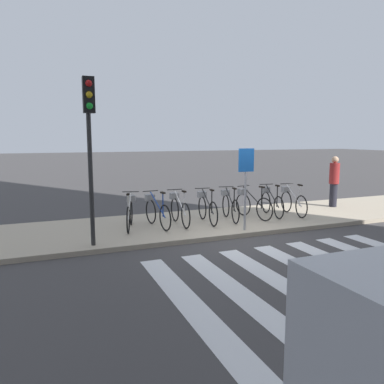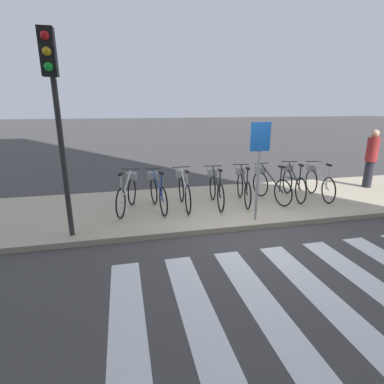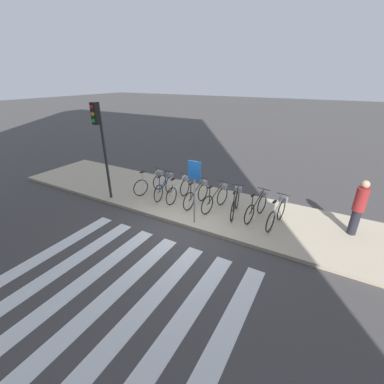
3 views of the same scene
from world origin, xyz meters
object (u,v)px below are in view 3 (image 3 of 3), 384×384
(parked_bicycle_0, at_px, (152,182))
(parked_bicycle_1, at_px, (165,186))
(parked_bicycle_6, at_px, (257,206))
(traffic_light, at_px, (100,132))
(parked_bicycle_5, at_px, (236,202))
(parked_bicycle_7, at_px, (277,212))
(pedestrian, at_px, (359,207))
(parked_bicycle_2, at_px, (180,189))
(sign_post, at_px, (194,182))
(parked_bicycle_3, at_px, (197,193))
(parked_bicycle_4, at_px, (217,197))

(parked_bicycle_0, height_order, parked_bicycle_1, same)
(parked_bicycle_6, relative_size, traffic_light, 0.44)
(parked_bicycle_0, bearing_deg, parked_bicycle_5, -0.79)
(parked_bicycle_7, relative_size, pedestrian, 0.92)
(parked_bicycle_2, bearing_deg, sign_post, -43.32)
(parked_bicycle_2, xyz_separation_m, parked_bicycle_5, (2.34, -0.01, 0.00))
(parked_bicycle_3, relative_size, sign_post, 0.77)
(parked_bicycle_4, bearing_deg, sign_post, -99.70)
(parked_bicycle_4, height_order, sign_post, sign_post)
(parked_bicycle_6, bearing_deg, parked_bicycle_4, -177.09)
(parked_bicycle_4, distance_m, sign_post, 1.67)
(parked_bicycle_5, distance_m, parked_bicycle_7, 1.46)
(parked_bicycle_5, distance_m, sign_post, 1.91)
(parked_bicycle_4, bearing_deg, parked_bicycle_0, 179.20)
(parked_bicycle_7, bearing_deg, parked_bicycle_3, 179.82)
(parked_bicycle_0, xyz_separation_m, sign_post, (2.77, -1.34, 1.02))
(sign_post, bearing_deg, parked_bicycle_6, 38.58)
(parked_bicycle_5, height_order, sign_post, sign_post)
(parked_bicycle_5, bearing_deg, parked_bicycle_6, 6.45)
(parked_bicycle_1, bearing_deg, parked_bicycle_2, 2.66)
(parked_bicycle_3, relative_size, parked_bicycle_4, 1.01)
(parked_bicycle_1, relative_size, parked_bicycle_2, 0.99)
(parked_bicycle_6, height_order, sign_post, sign_post)
(parked_bicycle_5, height_order, pedestrian, pedestrian)
(parked_bicycle_2, relative_size, parked_bicycle_5, 1.01)
(parked_bicycle_0, bearing_deg, parked_bicycle_2, -1.65)
(parked_bicycle_5, xyz_separation_m, pedestrian, (3.65, 0.53, 0.50))
(parked_bicycle_4, xyz_separation_m, sign_post, (-0.22, -1.30, 1.02))
(parked_bicycle_1, bearing_deg, pedestrian, 4.72)
(parked_bicycle_2, relative_size, parked_bicycle_4, 1.01)
(parked_bicycle_3, relative_size, parked_bicycle_5, 1.01)
(parked_bicycle_2, distance_m, parked_bicycle_5, 2.34)
(parked_bicycle_4, bearing_deg, parked_bicycle_5, -0.72)
(parked_bicycle_7, bearing_deg, parked_bicycle_1, 179.62)
(pedestrian, bearing_deg, parked_bicycle_3, -173.70)
(parked_bicycle_4, distance_m, parked_bicycle_5, 0.74)
(traffic_light, bearing_deg, parked_bicycle_4, 18.06)
(parked_bicycle_3, distance_m, parked_bicycle_5, 1.52)
(parked_bicycle_1, relative_size, parked_bicycle_7, 1.00)
(parked_bicycle_1, height_order, parked_bicycle_3, same)
(parked_bicycle_1, xyz_separation_m, parked_bicycle_2, (0.67, 0.03, 0.00))
(parked_bicycle_2, distance_m, parked_bicycle_7, 3.81)
(parked_bicycle_0, distance_m, pedestrian, 7.42)
(parked_bicycle_3, distance_m, parked_bicycle_7, 2.98)
(parked_bicycle_0, height_order, parked_bicycle_7, same)
(parked_bicycle_3, height_order, sign_post, sign_post)
(parked_bicycle_3, xyz_separation_m, parked_bicycle_4, (0.77, 0.05, 0.00))
(parked_bicycle_1, relative_size, traffic_light, 0.45)
(traffic_light, bearing_deg, parked_bicycle_6, 14.18)
(parked_bicycle_0, relative_size, pedestrian, 0.89)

